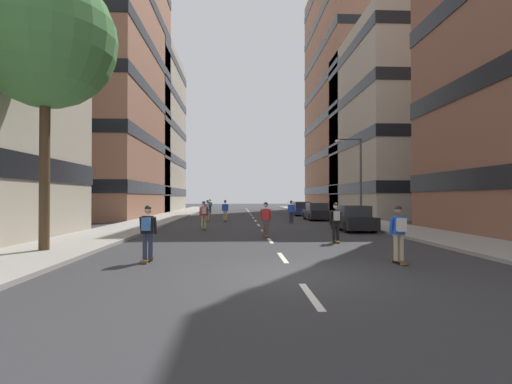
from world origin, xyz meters
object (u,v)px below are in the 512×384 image
Objects in this scene: street_tree_near at (45,39)px; parked_car_far at (317,212)px; skater_7 at (336,220)px; skater_2 at (266,218)px; skater_6 at (210,206)px; skater_1 at (148,230)px; streetlamp_right at (356,170)px; skater_8 at (291,211)px; parked_car_near at (353,219)px; parked_car_mid at (301,209)px; skater_3 at (399,231)px; skater_5 at (204,213)px; skater_0 at (225,210)px; skater_4 at (208,209)px.

parked_car_far is at bearing 54.42° from street_tree_near.
parked_car_far is 2.47× the size of skater_7.
parked_car_far is 15.19m from skater_2.
skater_1 is at bearing -89.19° from skater_6.
streetlamp_right is 21.40m from skater_1.
skater_8 is at bearing 91.64° from skater_7.
street_tree_near reaches higher than parked_car_near.
skater_8 is (-5.20, -0.64, -3.15)m from streetlamp_right.
skater_8 reaches higher than parked_car_far.
skater_3 is (-2.02, -30.30, 0.32)m from parked_car_mid.
parked_car_far is 13.20m from skater_5.
skater_7 reaches higher than parked_car_mid.
skater_2 is at bearing 140.59° from skater_7.
parked_car_mid is at bearing 90.00° from parked_car_near.
skater_5 is at bearing -86.85° from skater_6.
parked_car_near and parked_car_far have the same top height.
skater_1 is at bearing -95.03° from skater_0.
skater_2 is 1.00× the size of skater_3.
skater_6 is (-2.24, 13.33, 0.00)m from skater_0.
streetlamp_right is at bearing 26.26° from skater_5.
skater_6 is at bearing 113.77° from skater_8.
skater_1 and skater_5 have the same top height.
skater_2 is at bearing 113.89° from skater_3.
skater_1 is at bearing -90.87° from skater_4.
skater_7 is 11.96m from skater_8.
skater_0 is at bearing 82.81° from skater_5.
skater_7 is at bearing 14.09° from street_tree_near.
skater_2 is 1.00× the size of skater_7.
parked_car_far is at bearing 81.23° from skater_7.
parked_car_far is at bearing 84.77° from skater_3.
skater_1 is at bearing -114.57° from parked_car_far.
skater_0 is at bearing 84.97° from skater_1.
parked_car_near is 6.54m from skater_2.
skater_7 is (6.50, -6.99, 0.00)m from skater_5.
skater_0 is 1.00× the size of skater_3.
skater_0 and skater_8 have the same top height.
skater_0 and skater_3 have the same top height.
skater_3 is 5.51m from skater_7.
skater_8 is at bearing 53.37° from street_tree_near.
skater_7 is at bearing -74.97° from skater_6.
skater_0 is 1.00× the size of skater_2.
skater_7 is at bearing 33.60° from skater_1.
street_tree_near is 13.50m from skater_7.
parked_car_far is 2.47× the size of skater_6.
skater_0 and skater_5 have the same top height.
street_tree_near is at bearing 154.74° from skater_1.
skater_2 is 3.85m from skater_7.
skater_5 is (0.41, -8.19, 0.00)m from skater_4.
skater_8 is at bearing -66.23° from skater_6.
skater_1 is at bearing -120.40° from skater_2.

